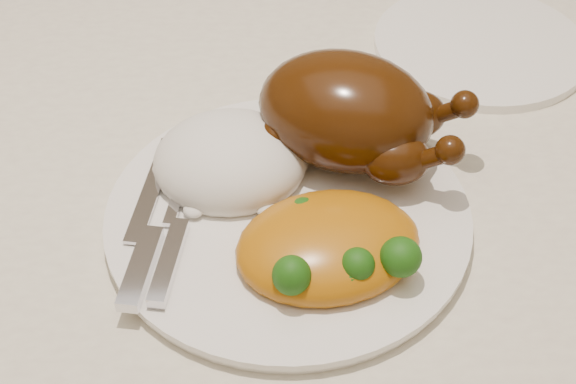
{
  "coord_description": "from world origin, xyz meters",
  "views": [
    {
      "loc": [
        0.1,
        -0.63,
        1.21
      ],
      "look_at": [
        0.11,
        -0.21,
        0.8
      ],
      "focal_mm": 50.0,
      "sensor_mm": 36.0,
      "label": 1
    }
  ],
  "objects_px": {
    "dining_table": "(176,147)",
    "side_plate": "(480,45)",
    "roast_chicken": "(350,112)",
    "dinner_plate": "(288,217)"
  },
  "relations": [
    {
      "from": "dinner_plate",
      "to": "side_plate",
      "type": "bearing_deg",
      "value": 49.76
    },
    {
      "from": "dining_table",
      "to": "roast_chicken",
      "type": "relative_size",
      "value": 8.68
    },
    {
      "from": "dining_table",
      "to": "side_plate",
      "type": "height_order",
      "value": "side_plate"
    },
    {
      "from": "side_plate",
      "to": "dinner_plate",
      "type": "bearing_deg",
      "value": -130.24
    },
    {
      "from": "dining_table",
      "to": "side_plate",
      "type": "relative_size",
      "value": 7.9
    },
    {
      "from": "dinner_plate",
      "to": "side_plate",
      "type": "relative_size",
      "value": 1.33
    },
    {
      "from": "side_plate",
      "to": "roast_chicken",
      "type": "xyz_separation_m",
      "value": [
        -0.14,
        -0.16,
        0.05
      ]
    },
    {
      "from": "dining_table",
      "to": "roast_chicken",
      "type": "xyz_separation_m",
      "value": [
        0.16,
        -0.14,
        0.16
      ]
    },
    {
      "from": "dining_table",
      "to": "side_plate",
      "type": "xyz_separation_m",
      "value": [
        0.3,
        0.02,
        0.11
      ]
    },
    {
      "from": "roast_chicken",
      "to": "dinner_plate",
      "type": "bearing_deg",
      "value": -106.83
    }
  ]
}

